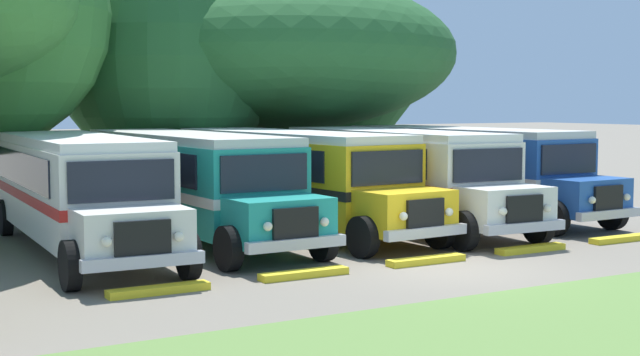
# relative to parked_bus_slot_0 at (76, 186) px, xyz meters

# --- Properties ---
(ground_plane) EXTENTS (220.00, 220.00, 0.00)m
(ground_plane) POSITION_rel_parked_bus_slot_0_xyz_m (6.34, -6.73, -1.58)
(ground_plane) COLOR slate
(parked_bus_slot_0) EXTENTS (3.07, 10.89, 2.82)m
(parked_bus_slot_0) POSITION_rel_parked_bus_slot_0_xyz_m (0.00, 0.00, 0.00)
(parked_bus_slot_0) COLOR silver
(parked_bus_slot_0) RESTS_ON ground_plane
(parked_bus_slot_1) EXTENTS (2.88, 10.86, 2.82)m
(parked_bus_slot_1) POSITION_rel_parked_bus_slot_0_xyz_m (3.16, 0.39, 0.00)
(parked_bus_slot_1) COLOR teal
(parked_bus_slot_1) RESTS_ON ground_plane
(parked_bus_slot_2) EXTENTS (3.34, 10.94, 2.82)m
(parked_bus_slot_2) POSITION_rel_parked_bus_slot_0_xyz_m (6.32, 0.37, 0.00)
(parked_bus_slot_2) COLOR yellow
(parked_bus_slot_2) RESTS_ON ground_plane
(parked_bus_slot_3) EXTENTS (3.02, 10.88, 2.82)m
(parked_bus_slot_3) POSITION_rel_parked_bus_slot_0_xyz_m (9.54, -0.15, 0.00)
(parked_bus_slot_3) COLOR silver
(parked_bus_slot_3) RESTS_ON ground_plane
(parked_bus_slot_4) EXTENTS (3.04, 10.89, 2.82)m
(parked_bus_slot_4) POSITION_rel_parked_bus_slot_0_xyz_m (12.84, 0.60, 0.00)
(parked_bus_slot_4) COLOR #23519E
(parked_bus_slot_4) RESTS_ON ground_plane
(curb_wheelstop_0) EXTENTS (2.00, 0.36, 0.15)m
(curb_wheelstop_0) POSITION_rel_parked_bus_slot_0_xyz_m (-0.01, -5.93, -1.51)
(curb_wheelstop_0) COLOR yellow
(curb_wheelstop_0) RESTS_ON ground_plane
(curb_wheelstop_1) EXTENTS (2.00, 0.36, 0.15)m
(curb_wheelstop_1) POSITION_rel_parked_bus_slot_0_xyz_m (3.16, -5.93, -1.51)
(curb_wheelstop_1) COLOR yellow
(curb_wheelstop_1) RESTS_ON ground_plane
(curb_wheelstop_2) EXTENTS (2.00, 0.36, 0.15)m
(curb_wheelstop_2) POSITION_rel_parked_bus_slot_0_xyz_m (6.34, -5.93, -1.51)
(curb_wheelstop_2) COLOR yellow
(curb_wheelstop_2) RESTS_ON ground_plane
(curb_wheelstop_3) EXTENTS (2.00, 0.36, 0.15)m
(curb_wheelstop_3) POSITION_rel_parked_bus_slot_0_xyz_m (9.51, -5.93, -1.51)
(curb_wheelstop_3) COLOR yellow
(curb_wheelstop_3) RESTS_ON ground_plane
(curb_wheelstop_4) EXTENTS (2.00, 0.36, 0.15)m
(curb_wheelstop_4) POSITION_rel_parked_bus_slot_0_xyz_m (12.68, -5.93, -1.51)
(curb_wheelstop_4) COLOR yellow
(curb_wheelstop_4) RESTS_ON ground_plane
(broad_shade_tree) EXTENTS (16.30, 15.34, 10.18)m
(broad_shade_tree) POSITION_rel_parked_bus_slot_0_xyz_m (10.28, 10.33, 3.93)
(broad_shade_tree) COLOR brown
(broad_shade_tree) RESTS_ON ground_plane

